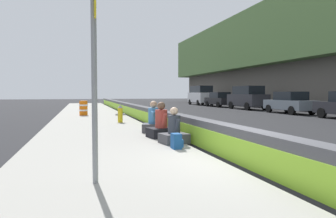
{
  "coord_description": "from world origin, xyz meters",
  "views": [
    {
      "loc": [
        -5.8,
        3.34,
        1.59
      ],
      "look_at": [
        6.22,
        -0.11,
        0.94
      ],
      "focal_mm": 32.68,
      "sensor_mm": 36.0,
      "label": 1
    }
  ],
  "objects_px": {
    "parked_car_far": "(219,99)",
    "parked_car_fourth": "(290,103)",
    "route_sign_post": "(94,54)",
    "parked_car_farther": "(201,95)",
    "backpack": "(177,141)",
    "construction_barrel": "(83,108)",
    "seated_person_foreground": "(174,132)",
    "seated_person_rear": "(154,122)",
    "parked_car_midline": "(247,97)",
    "fire_hydrant": "(120,113)",
    "seated_person_middle": "(161,126)"
  },
  "relations": [
    {
      "from": "fire_hydrant",
      "to": "parked_car_fourth",
      "type": "distance_m",
      "value": 14.64
    },
    {
      "from": "seated_person_rear",
      "to": "seated_person_middle",
      "type": "bearing_deg",
      "value": 176.94
    },
    {
      "from": "seated_person_foreground",
      "to": "parked_car_farther",
      "type": "bearing_deg",
      "value": -23.46
    },
    {
      "from": "seated_person_middle",
      "to": "backpack",
      "type": "relative_size",
      "value": 2.92
    },
    {
      "from": "parked_car_fourth",
      "to": "parked_car_farther",
      "type": "distance_m",
      "value": 18.18
    },
    {
      "from": "fire_hydrant",
      "to": "parked_car_farther",
      "type": "height_order",
      "value": "parked_car_farther"
    },
    {
      "from": "seated_person_foreground",
      "to": "seated_person_rear",
      "type": "relative_size",
      "value": 0.9
    },
    {
      "from": "fire_hydrant",
      "to": "seated_person_middle",
      "type": "height_order",
      "value": "seated_person_middle"
    },
    {
      "from": "parked_car_midline",
      "to": "backpack",
      "type": "bearing_deg",
      "value": 144.98
    },
    {
      "from": "parked_car_fourth",
      "to": "seated_person_foreground",
      "type": "bearing_deg",
      "value": 132.03
    },
    {
      "from": "seated_person_foreground",
      "to": "parked_car_far",
      "type": "relative_size",
      "value": 0.23
    },
    {
      "from": "backpack",
      "to": "parked_car_midline",
      "type": "relative_size",
      "value": 0.08
    },
    {
      "from": "backpack",
      "to": "construction_barrel",
      "type": "xyz_separation_m",
      "value": [
        13.16,
        2.22,
        0.28
      ]
    },
    {
      "from": "route_sign_post",
      "to": "backpack",
      "type": "distance_m",
      "value": 3.83
    },
    {
      "from": "seated_person_foreground",
      "to": "backpack",
      "type": "relative_size",
      "value": 2.62
    },
    {
      "from": "construction_barrel",
      "to": "parked_car_farther",
      "type": "relative_size",
      "value": 0.18
    },
    {
      "from": "parked_car_farther",
      "to": "fire_hydrant",
      "type": "bearing_deg",
      "value": 149.44
    },
    {
      "from": "route_sign_post",
      "to": "seated_person_rear",
      "type": "xyz_separation_m",
      "value": [
        6.05,
        -2.4,
        -1.71
      ]
    },
    {
      "from": "route_sign_post",
      "to": "seated_person_foreground",
      "type": "xyz_separation_m",
      "value": [
        3.4,
        -2.38,
        -1.74
      ]
    },
    {
      "from": "seated_person_rear",
      "to": "parked_car_midline",
      "type": "xyz_separation_m",
      "value": [
        15.41,
        -13.05,
        0.68
      ]
    },
    {
      "from": "parked_car_fourth",
      "to": "route_sign_post",
      "type": "bearing_deg",
      "value": 134.51
    },
    {
      "from": "parked_car_fourth",
      "to": "parked_car_midline",
      "type": "relative_size",
      "value": 0.94
    },
    {
      "from": "seated_person_foreground",
      "to": "construction_barrel",
      "type": "distance_m",
      "value": 12.53
    },
    {
      "from": "fire_hydrant",
      "to": "parked_car_far",
      "type": "distance_m",
      "value": 21.97
    },
    {
      "from": "parked_car_far",
      "to": "parked_car_fourth",
      "type": "bearing_deg",
      "value": -179.42
    },
    {
      "from": "backpack",
      "to": "parked_car_far",
      "type": "height_order",
      "value": "parked_car_far"
    },
    {
      "from": "seated_person_rear",
      "to": "construction_barrel",
      "type": "distance_m",
      "value": 9.94
    },
    {
      "from": "backpack",
      "to": "parked_car_far",
      "type": "distance_m",
      "value": 28.08
    },
    {
      "from": "route_sign_post",
      "to": "backpack",
      "type": "bearing_deg",
      "value": -40.72
    },
    {
      "from": "seated_person_middle",
      "to": "parked_car_farther",
      "type": "xyz_separation_m",
      "value": [
        28.68,
        -13.04,
        0.85
      ]
    },
    {
      "from": "seated_person_foreground",
      "to": "backpack",
      "type": "height_order",
      "value": "seated_person_foreground"
    },
    {
      "from": "route_sign_post",
      "to": "parked_car_farther",
      "type": "relative_size",
      "value": 0.7
    },
    {
      "from": "fire_hydrant",
      "to": "backpack",
      "type": "bearing_deg",
      "value": -176.1
    },
    {
      "from": "parked_car_fourth",
      "to": "backpack",
      "type": "bearing_deg",
      "value": 133.63
    },
    {
      "from": "route_sign_post",
      "to": "parked_car_midline",
      "type": "relative_size",
      "value": 0.75
    },
    {
      "from": "backpack",
      "to": "construction_barrel",
      "type": "bearing_deg",
      "value": 9.56
    },
    {
      "from": "seated_person_rear",
      "to": "parked_car_farther",
      "type": "height_order",
      "value": "parked_car_farther"
    },
    {
      "from": "seated_person_rear",
      "to": "backpack",
      "type": "distance_m",
      "value": 3.53
    },
    {
      "from": "backpack",
      "to": "parked_car_far",
      "type": "xyz_separation_m",
      "value": [
        24.83,
        -13.1,
        0.53
      ]
    },
    {
      "from": "seated_person_foreground",
      "to": "parked_car_farther",
      "type": "distance_m",
      "value": 32.62
    },
    {
      "from": "parked_car_far",
      "to": "seated_person_middle",
      "type": "bearing_deg",
      "value": 150.3
    },
    {
      "from": "route_sign_post",
      "to": "construction_barrel",
      "type": "bearing_deg",
      "value": 0.13
    },
    {
      "from": "backpack",
      "to": "parked_car_midline",
      "type": "distance_m",
      "value": 23.14
    },
    {
      "from": "seated_person_middle",
      "to": "parked_car_far",
      "type": "distance_m",
      "value": 26.16
    },
    {
      "from": "parked_car_farther",
      "to": "backpack",
      "type": "bearing_deg",
      "value": 156.82
    },
    {
      "from": "backpack",
      "to": "parked_car_fourth",
      "type": "bearing_deg",
      "value": -46.37
    },
    {
      "from": "parked_car_midline",
      "to": "parked_car_farther",
      "type": "height_order",
      "value": "parked_car_farther"
    },
    {
      "from": "fire_hydrant",
      "to": "parked_car_midline",
      "type": "xyz_separation_m",
      "value": [
        11.34,
        -13.79,
        0.6
      ]
    },
    {
      "from": "construction_barrel",
      "to": "parked_car_midline",
      "type": "distance_m",
      "value": 16.54
    },
    {
      "from": "parked_car_farther",
      "to": "route_sign_post",
      "type": "bearing_deg",
      "value": 155.25
    }
  ]
}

